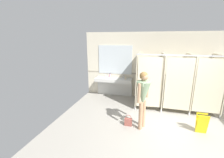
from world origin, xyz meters
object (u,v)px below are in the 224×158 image
at_px(person_standing, 143,94).
at_px(paper_cup, 125,78).
at_px(soap_dispenser, 110,75).
at_px(handbag, 128,122).
at_px(wet_floor_sign, 202,123).

distance_m(person_standing, paper_cup, 2.36).
relative_size(soap_dispenser, paper_cup, 2.03).
bearing_deg(handbag, wet_floor_sign, 3.09).
distance_m(handbag, paper_cup, 2.35).
height_order(handbag, wet_floor_sign, wet_floor_sign).
height_order(handbag, soap_dispenser, soap_dispenser).
relative_size(person_standing, wet_floor_sign, 3.00).
height_order(handbag, paper_cup, paper_cup).
height_order(paper_cup, wet_floor_sign, paper_cup).
distance_m(person_standing, soap_dispenser, 2.90).
bearing_deg(paper_cup, person_standing, -69.12).
bearing_deg(soap_dispenser, person_standing, -56.74).
bearing_deg(handbag, soap_dispenser, 116.59).
xyz_separation_m(person_standing, soap_dispenser, (-1.59, 2.42, -0.13)).
relative_size(soap_dispenser, wet_floor_sign, 0.33).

